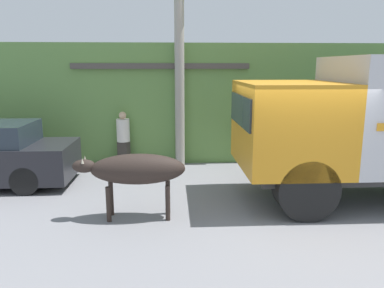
# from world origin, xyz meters

# --- Properties ---
(ground_plane) EXTENTS (60.00, 60.00, 0.00)m
(ground_plane) POSITION_xyz_m (0.00, 0.00, 0.00)
(ground_plane) COLOR gray
(hillside_embankment) EXTENTS (32.00, 6.06, 3.55)m
(hillside_embankment) POSITION_xyz_m (0.00, 6.95, 1.78)
(hillside_embankment) COLOR #608C47
(hillside_embankment) RESTS_ON ground_plane
(building_backdrop) EXTENTS (5.09, 2.70, 2.98)m
(building_backdrop) POSITION_xyz_m (-2.76, 5.14, 1.50)
(building_backdrop) COLOR #99ADB7
(building_backdrop) RESTS_ON ground_plane
(brown_cow) EXTENTS (2.13, 0.59, 1.27)m
(brown_cow) POSITION_xyz_m (-3.16, -0.19, 0.96)
(brown_cow) COLOR #2D231E
(brown_cow) RESTS_ON ground_plane
(pedestrian_on_hill) EXTENTS (0.50, 0.50, 1.62)m
(pedestrian_on_hill) POSITION_xyz_m (-3.87, 3.64, 0.88)
(pedestrian_on_hill) COLOR #38332D
(pedestrian_on_hill) RESTS_ON ground_plane
(utility_pole) EXTENTS (0.90, 0.27, 5.40)m
(utility_pole) POSITION_xyz_m (-2.23, 3.67, 2.80)
(utility_pole) COLOR #9E998E
(utility_pole) RESTS_ON ground_plane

